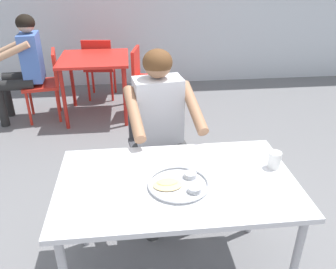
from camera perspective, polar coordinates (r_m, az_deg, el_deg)
name	(u,v)px	position (r m, az deg, el deg)	size (l,w,h in m)	color
table_foreground	(177,191)	(1.93, 1.41, -9.22)	(1.29, 0.77, 0.72)	silver
thali_tray	(179,184)	(1.84, 1.82, -8.15)	(0.33, 0.33, 0.03)	#B7BABF
drinking_cup	(274,159)	(2.06, 17.13, -3.94)	(0.07, 0.07, 0.10)	white
chair_foreground	(156,137)	(2.75, -2.03, -0.45)	(0.47, 0.48, 0.89)	#3F3F44
diner_foreground	(161,123)	(2.45, -1.11, 1.94)	(0.55, 0.59, 1.25)	#363636
table_background_red	(95,65)	(4.25, -11.99, 11.06)	(0.80, 0.79, 0.74)	red
chair_red_left	(47,80)	(4.39, -19.29, 8.49)	(0.48, 0.48, 0.82)	red
chair_red_right	(145,76)	(4.25, -3.86, 9.54)	(0.46, 0.48, 0.83)	red
chair_red_far	(99,64)	(4.84, -11.24, 11.28)	(0.43, 0.44, 0.83)	red
patron_background	(24,60)	(4.37, -22.65, 11.27)	(0.57, 0.52, 1.23)	black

